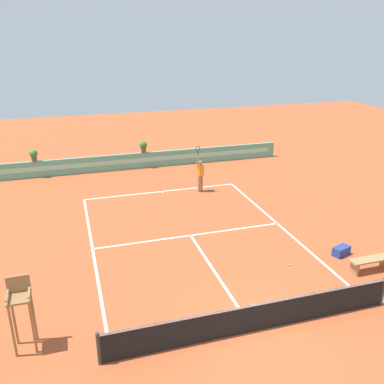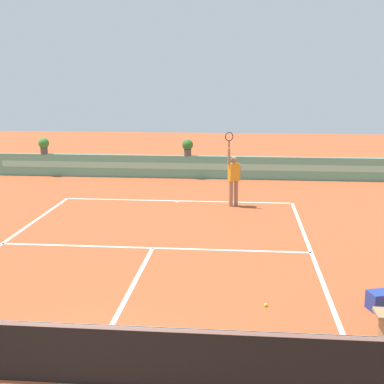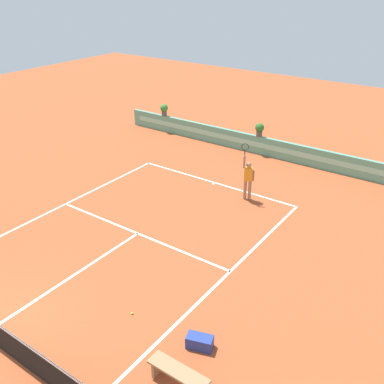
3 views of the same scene
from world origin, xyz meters
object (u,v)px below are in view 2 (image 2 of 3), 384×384
at_px(tennis_player, 234,176).
at_px(potted_plant_centre, 188,146).
at_px(potted_plant_far_left, 44,145).
at_px(tennis_ball_near_baseline, 266,305).

bearing_deg(tennis_player, potted_plant_centre, 112.53).
xyz_separation_m(tennis_player, potted_plant_far_left, (-8.62, 5.09, 0.36)).
height_order(tennis_ball_near_baseline, potted_plant_far_left, potted_plant_far_left).
xyz_separation_m(tennis_player, potted_plant_centre, (-2.11, 5.09, 0.36)).
relative_size(tennis_ball_near_baseline, potted_plant_centre, 0.09).
bearing_deg(tennis_player, tennis_ball_near_baseline, -84.55).
xyz_separation_m(tennis_player, tennis_ball_near_baseline, (0.79, -8.32, -1.02)).
distance_m(tennis_ball_near_baseline, potted_plant_far_left, 16.44).
relative_size(tennis_ball_near_baseline, potted_plant_far_left, 0.09).
bearing_deg(potted_plant_centre, potted_plant_far_left, 180.00).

